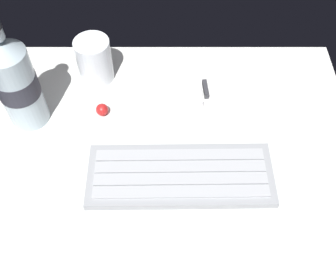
# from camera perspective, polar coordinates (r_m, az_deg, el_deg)

# --- Properties ---
(ground_plane) EXTENTS (0.64, 0.48, 0.03)m
(ground_plane) POSITION_cam_1_polar(r_m,az_deg,el_deg) (0.68, 0.00, -2.12)
(ground_plane) COLOR silver
(keyboard) EXTENTS (0.29, 0.11, 0.02)m
(keyboard) POSITION_cam_1_polar(r_m,az_deg,el_deg) (0.63, 1.75, -5.76)
(keyboard) COLOR #93969B
(keyboard) RESTS_ON ground_plane
(handheld_device) EXTENTS (0.13, 0.09, 0.02)m
(handheld_device) POSITION_cam_1_polar(r_m,az_deg,el_deg) (0.74, 0.51, 6.20)
(handheld_device) COLOR silver
(handheld_device) RESTS_ON ground_plane
(juice_cup) EXTENTS (0.06, 0.06, 0.09)m
(juice_cup) POSITION_cam_1_polar(r_m,az_deg,el_deg) (0.76, -10.33, 10.10)
(juice_cup) COLOR silver
(juice_cup) RESTS_ON ground_plane
(water_bottle) EXTENTS (0.07, 0.07, 0.21)m
(water_bottle) POSITION_cam_1_polar(r_m,az_deg,el_deg) (0.69, -20.71, 6.99)
(water_bottle) COLOR silver
(water_bottle) RESTS_ON ground_plane
(trackball_mouse) EXTENTS (0.02, 0.02, 0.02)m
(trackball_mouse) POSITION_cam_1_polar(r_m,az_deg,el_deg) (0.72, -9.30, 3.48)
(trackball_mouse) COLOR red
(trackball_mouse) RESTS_ON ground_plane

